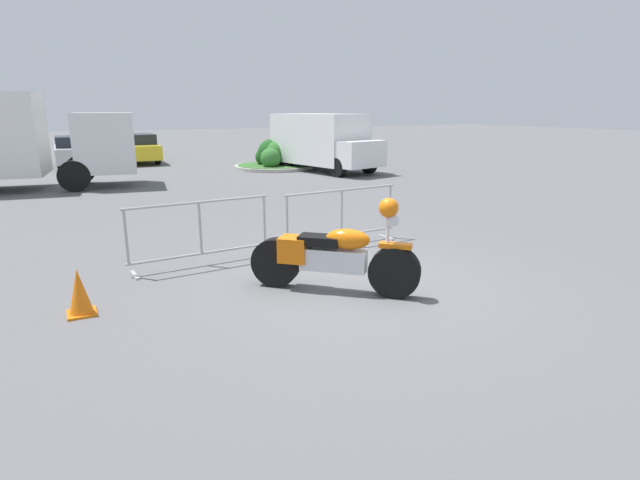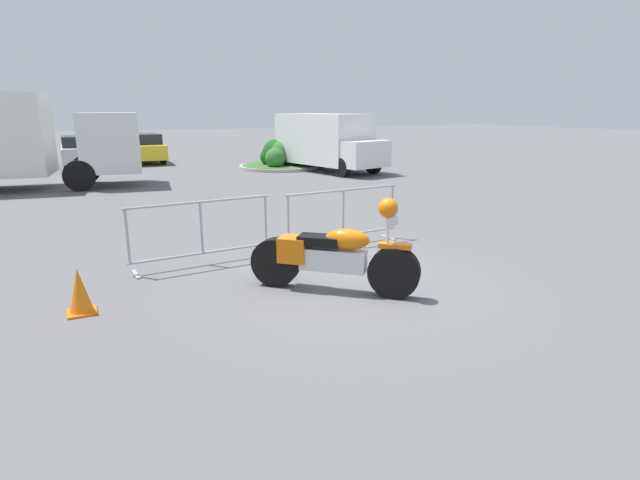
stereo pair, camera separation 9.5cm
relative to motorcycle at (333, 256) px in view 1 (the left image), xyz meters
The scene contains 10 objects.
ground_plane 0.67m from the motorcycle, 11.62° to the left, with size 120.00×120.00×0.00m, color #5B5B5E.
motorcycle is the anchor object (origin of this frame).
crowd_barrier_near 2.44m from the motorcycle, 122.82° to the left, with size 2.38×0.58×1.07m.
crowd_barrier_far 2.44m from the motorcycle, 57.17° to the left, with size 2.38×0.58×1.07m.
delivery_van 14.21m from the motorcycle, 62.59° to the left, with size 3.01×5.31×2.31m.
parked_car_black 19.89m from the motorcycle, 105.00° to the left, with size 1.66×4.04×1.37m.
parked_car_silver 19.37m from the motorcycle, 97.27° to the left, with size 1.63×3.97×1.34m.
parked_car_yellow 19.61m from the motorcycle, 89.29° to the left, with size 1.66×4.03×1.36m.
planter_island 15.32m from the motorcycle, 70.67° to the left, with size 3.40×3.40×1.23m.
traffic_cone 3.28m from the motorcycle, 167.01° to the left, with size 0.34×0.34×0.59m.
Camera 1 is at (-3.67, -5.87, 2.48)m, focal length 28.00 mm.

